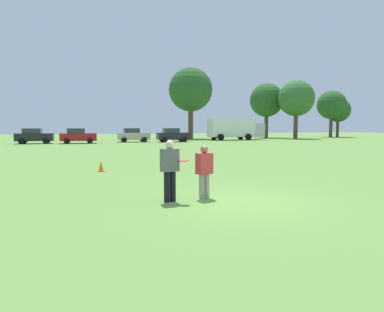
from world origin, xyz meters
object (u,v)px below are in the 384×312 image
at_px(frisbee, 183,160).
at_px(parked_car_near_right, 172,135).
at_px(parked_car_mid_right, 133,135).
at_px(traffic_cone, 101,167).
at_px(parked_car_mid_left, 34,136).
at_px(player_thrower, 170,167).
at_px(parked_car_center, 78,136).
at_px(player_defender, 204,169).
at_px(box_truck, 235,128).

height_order(frisbee, parked_car_near_right, parked_car_near_right).
distance_m(frisbee, parked_car_mid_right, 35.94).
xyz_separation_m(traffic_cone, parked_car_mid_left, (-6.47, 27.96, 0.69)).
bearing_deg(parked_car_near_right, parked_car_mid_right, 163.38).
height_order(frisbee, parked_car_mid_left, parked_car_mid_left).
bearing_deg(parked_car_mid_right, parked_car_mid_left, -176.55).
xyz_separation_m(player_thrower, parked_car_center, (-3.02, 33.84, -0.03)).
distance_m(parked_car_center, parked_car_mid_right, 7.09).
relative_size(traffic_cone, parked_car_mid_right, 0.11).
distance_m(player_thrower, player_defender, 1.07).
xyz_separation_m(parked_car_center, box_truck, (22.46, 3.59, 0.83)).
relative_size(parked_car_mid_left, box_truck, 0.50).
relative_size(player_thrower, parked_car_center, 0.40).
height_order(frisbee, traffic_cone, frisbee).
xyz_separation_m(frisbee, traffic_cone, (-1.88, 7.09, -0.92)).
bearing_deg(parked_car_mid_right, frisbee, -95.57).
xyz_separation_m(player_defender, parked_car_mid_right, (2.78, 35.47, 0.07)).
height_order(parked_car_mid_left, parked_car_center, same).
xyz_separation_m(parked_car_mid_left, box_truck, (27.43, 2.53, 0.83)).
bearing_deg(parked_car_mid_right, player_thrower, -96.15).
bearing_deg(player_defender, player_thrower, -171.89).
bearing_deg(parked_car_center, player_thrower, -84.90).
distance_m(parked_car_mid_right, box_truck, 15.72).
bearing_deg(traffic_cone, parked_car_near_right, 69.14).
distance_m(player_thrower, frisbee, 0.43).
xyz_separation_m(frisbee, parked_car_center, (-3.37, 33.99, -0.23)).
relative_size(frisbee, parked_car_center, 0.06).
height_order(traffic_cone, parked_car_near_right, parked_car_near_right).
height_order(traffic_cone, parked_car_mid_left, parked_car_mid_left).
bearing_deg(parked_car_center, parked_car_near_right, 1.39).
bearing_deg(box_truck, player_defender, -116.24).
bearing_deg(traffic_cone, parked_car_mid_left, 103.02).
height_order(parked_car_mid_right, parked_car_near_right, same).
bearing_deg(traffic_cone, player_defender, -69.13).
bearing_deg(frisbee, player_defender, 22.94).
distance_m(player_thrower, parked_car_mid_left, 35.81).
bearing_deg(player_defender, parked_car_near_right, 77.11).
distance_m(frisbee, parked_car_mid_left, 36.03).
relative_size(parked_car_mid_right, box_truck, 0.50).
xyz_separation_m(frisbee, parked_car_near_right, (8.49, 34.28, -0.23)).
height_order(player_thrower, parked_car_center, parked_car_center).
height_order(frisbee, parked_car_center, parked_car_center).
bearing_deg(player_defender, parked_car_center, 96.90).
xyz_separation_m(player_defender, parked_car_mid_left, (-9.06, 34.75, 0.07)).
xyz_separation_m(parked_car_mid_left, parked_car_near_right, (16.83, -0.78, 0.00)).
relative_size(frisbee, traffic_cone, 0.57).
height_order(frisbee, box_truck, box_truck).
relative_size(player_thrower, parked_car_near_right, 0.40).
relative_size(player_thrower, parked_car_mid_right, 0.40).
height_order(traffic_cone, parked_car_center, parked_car_center).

